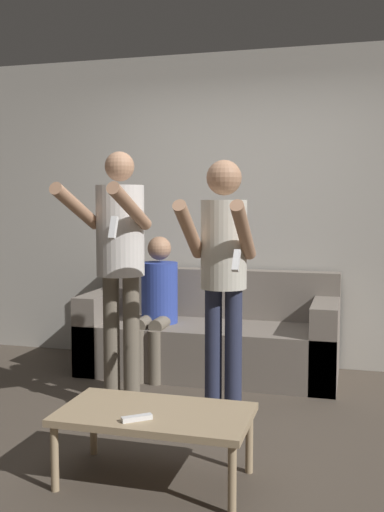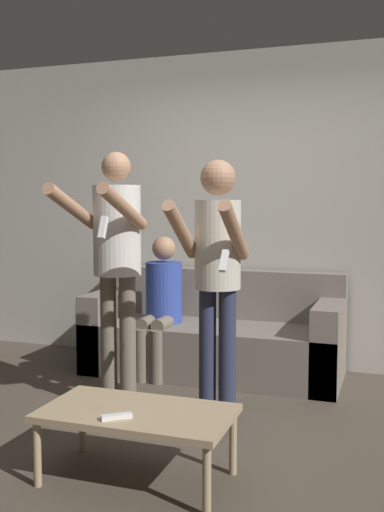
{
  "view_description": "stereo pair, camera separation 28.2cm",
  "coord_description": "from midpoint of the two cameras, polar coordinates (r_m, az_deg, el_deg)",
  "views": [
    {
      "loc": [
        0.9,
        -3.34,
        1.41
      ],
      "look_at": [
        -0.25,
        0.84,
        1.02
      ],
      "focal_mm": 42.0,
      "sensor_mm": 36.0,
      "label": 1
    },
    {
      "loc": [
        1.17,
        -3.26,
        1.41
      ],
      "look_at": [
        -0.25,
        0.84,
        1.02
      ],
      "focal_mm": 42.0,
      "sensor_mm": 36.0,
      "label": 2
    }
  ],
  "objects": [
    {
      "name": "person_standing_right",
      "position": [
        3.75,
        4.54,
        -0.69
      ],
      "size": [
        0.41,
        0.63,
        1.67
      ],
      "color": "#282D47",
      "rests_on": "ground_plane"
    },
    {
      "name": "wall_back",
      "position": [
        5.23,
        7.65,
        4.41
      ],
      "size": [
        6.4,
        0.06,
        2.7
      ],
      "color": "#B7B2A8",
      "rests_on": "ground_plane"
    },
    {
      "name": "couch",
      "position": [
        5.0,
        3.74,
        -7.86
      ],
      "size": [
        2.08,
        0.8,
        0.83
      ],
      "color": "slate",
      "rests_on": "ground_plane"
    },
    {
      "name": "ground_plane",
      "position": [
        3.74,
        1.59,
        -17.05
      ],
      "size": [
        14.0,
        14.0,
        0.0
      ],
      "primitive_type": "plane",
      "color": "#4C4238"
    },
    {
      "name": "person_standing_left",
      "position": [
        3.97,
        -5.26,
        0.51
      ],
      "size": [
        0.44,
        0.74,
        1.74
      ],
      "color": "#6B6051",
      "rests_on": "ground_plane"
    },
    {
      "name": "remote_on_table",
      "position": [
        3.0,
        -4.45,
        -15.03
      ],
      "size": [
        0.14,
        0.12,
        0.02
      ],
      "color": "white",
      "rests_on": "coffee_table"
    },
    {
      "name": "coffee_table",
      "position": [
        3.13,
        -2.6,
        -15.09
      ],
      "size": [
        0.96,
        0.53,
        0.37
      ],
      "color": "tan",
      "rests_on": "ground_plane"
    },
    {
      "name": "person_seated",
      "position": [
        4.9,
        -1.31,
        -4.19
      ],
      "size": [
        0.3,
        0.53,
        1.13
      ],
      "color": "#6B6051",
      "rests_on": "ground_plane"
    }
  ]
}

